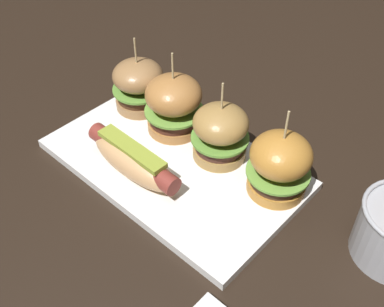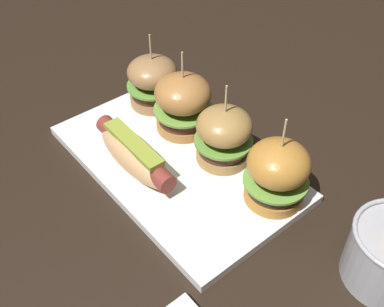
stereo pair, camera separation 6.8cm
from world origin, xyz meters
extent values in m
plane|color=black|center=(0.00, 0.00, 0.00)|extent=(3.00, 3.00, 0.00)
cube|color=white|center=(0.00, 0.00, 0.01)|extent=(0.40, 0.23, 0.01)
ellipsoid|color=tan|center=(-0.03, -0.06, 0.04)|extent=(0.17, 0.06, 0.05)
cylinder|color=maroon|center=(-0.03, -0.06, 0.04)|extent=(0.18, 0.03, 0.03)
cube|color=olive|center=(-0.03, -0.06, 0.06)|extent=(0.13, 0.03, 0.01)
cylinder|color=#986D42|center=(-0.14, 0.06, 0.02)|extent=(0.09, 0.09, 0.02)
cylinder|color=#462917|center=(-0.14, 0.06, 0.04)|extent=(0.08, 0.08, 0.02)
cylinder|color=#609338|center=(-0.14, 0.06, 0.05)|extent=(0.09, 0.09, 0.00)
ellipsoid|color=#986D42|center=(-0.14, 0.06, 0.08)|extent=(0.09, 0.09, 0.05)
cylinder|color=tan|center=(-0.14, 0.06, 0.12)|extent=(0.00, 0.00, 0.06)
cylinder|color=#AA703A|center=(-0.05, 0.06, 0.02)|extent=(0.09, 0.09, 0.02)
cylinder|color=#4A271C|center=(-0.05, 0.06, 0.04)|extent=(0.08, 0.08, 0.02)
cylinder|color=#6B9E3D|center=(-0.05, 0.06, 0.05)|extent=(0.10, 0.10, 0.00)
ellipsoid|color=#AA703A|center=(-0.05, 0.06, 0.08)|extent=(0.09, 0.09, 0.06)
cylinder|color=tan|center=(-0.05, 0.06, 0.13)|extent=(0.00, 0.00, 0.06)
cylinder|color=#A27A40|center=(0.04, 0.06, 0.02)|extent=(0.08, 0.08, 0.02)
cylinder|color=#4A2B22|center=(0.04, 0.06, 0.04)|extent=(0.08, 0.08, 0.02)
cylinder|color=#609338|center=(0.04, 0.06, 0.05)|extent=(0.09, 0.09, 0.00)
ellipsoid|color=#A27A40|center=(0.04, 0.06, 0.08)|extent=(0.09, 0.09, 0.05)
cylinder|color=tan|center=(0.04, 0.06, 0.12)|extent=(0.00, 0.00, 0.06)
cylinder|color=#B97B30|center=(0.15, 0.06, 0.02)|extent=(0.09, 0.09, 0.02)
cylinder|color=#452C1D|center=(0.15, 0.06, 0.04)|extent=(0.08, 0.08, 0.02)
cylinder|color=#6B9E3D|center=(0.15, 0.06, 0.05)|extent=(0.09, 0.09, 0.00)
ellipsoid|color=#B97B30|center=(0.15, 0.06, 0.08)|extent=(0.09, 0.09, 0.06)
cylinder|color=tan|center=(0.15, 0.06, 0.13)|extent=(0.00, 0.00, 0.06)
camera|label=1|loc=(0.38, -0.37, 0.51)|focal=42.99mm
camera|label=2|loc=(0.42, -0.32, 0.51)|focal=42.99mm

